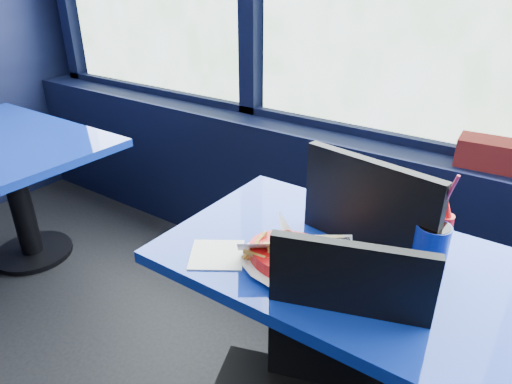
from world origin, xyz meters
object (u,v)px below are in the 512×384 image
(food_basket, at_px, (297,256))
(ketchup_bottle, at_px, (441,235))
(near_table, at_px, (354,309))
(chair_near_back, at_px, (367,263))
(far_table, at_px, (11,167))
(soda_cup, at_px, (430,248))

(food_basket, height_order, ketchup_bottle, ketchup_bottle)
(near_table, relative_size, chair_near_back, 1.15)
(far_table, height_order, food_basket, food_basket)
(near_table, height_order, soda_cup, soda_cup)
(food_basket, relative_size, ketchup_bottle, 1.67)
(chair_near_back, relative_size, ketchup_bottle, 4.97)
(far_table, height_order, ketchup_bottle, ketchup_bottle)
(far_table, relative_size, ketchup_bottle, 5.70)
(soda_cup, bearing_deg, ketchup_bottle, 83.44)
(food_basket, bearing_deg, soda_cup, 15.75)
(near_table, distance_m, chair_near_back, 0.22)
(far_table, xyz_separation_m, chair_near_back, (1.95, 0.21, 0.03))
(ketchup_bottle, bearing_deg, food_basket, -140.89)
(soda_cup, bearing_deg, far_table, -178.39)
(near_table, height_order, ketchup_bottle, ketchup_bottle)
(food_basket, relative_size, soda_cup, 1.07)
(chair_near_back, height_order, ketchup_bottle, chair_near_back)
(near_table, relative_size, soda_cup, 3.63)
(near_table, xyz_separation_m, food_basket, (-0.14, -0.13, 0.22))
(near_table, distance_m, far_table, 2.00)
(far_table, xyz_separation_m, ketchup_bottle, (2.19, 0.13, 0.27))
(chair_near_back, distance_m, soda_cup, 0.36)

